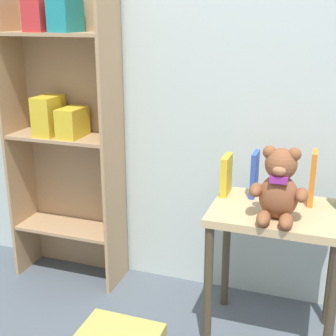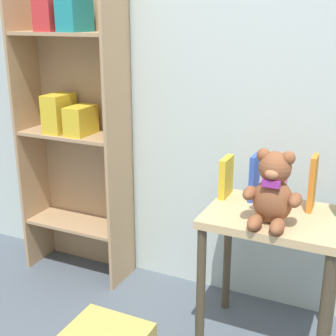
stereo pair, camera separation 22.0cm
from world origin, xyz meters
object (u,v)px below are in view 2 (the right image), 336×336
(display_table, at_px, (273,239))
(teddy_bear, at_px, (273,191))
(book_standing_pink, at_px, (282,184))
(book_standing_orange, at_px, (313,183))
(bookshelf_side, at_px, (75,116))
(book_standing_blue, at_px, (254,177))
(book_standing_yellow, at_px, (226,177))

(display_table, distance_m, teddy_bear, 0.28)
(book_standing_pink, distance_m, book_standing_orange, 0.13)
(display_table, relative_size, book_standing_orange, 2.68)
(display_table, bearing_deg, teddy_bear, -86.79)
(bookshelf_side, height_order, book_standing_blue, bookshelf_side)
(book_standing_blue, height_order, book_standing_orange, book_standing_orange)
(display_table, xyz_separation_m, book_standing_pink, (0.00, 0.12, 0.22))
(book_standing_pink, bearing_deg, display_table, -91.55)
(bookshelf_side, xyz_separation_m, display_table, (1.19, -0.23, -0.40))
(book_standing_yellow, height_order, book_standing_pink, book_standing_pink)
(bookshelf_side, xyz_separation_m, book_standing_pink, (1.19, -0.11, -0.18))
(book_standing_blue, bearing_deg, display_table, -43.67)
(bookshelf_side, relative_size, book_standing_blue, 7.88)
(book_standing_orange, bearing_deg, teddy_bear, -120.79)
(book_standing_yellow, xyz_separation_m, book_standing_orange, (0.39, 0.00, 0.03))
(book_standing_pink, bearing_deg, book_standing_yellow, -178.93)
(teddy_bear, bearing_deg, display_table, 93.21)
(teddy_bear, height_order, book_standing_orange, teddy_bear)
(book_standing_yellow, bearing_deg, book_standing_orange, 0.09)
(display_table, bearing_deg, bookshelf_side, 168.95)
(display_table, relative_size, book_standing_blue, 3.08)
(book_standing_pink, bearing_deg, bookshelf_side, 173.26)
(display_table, relative_size, book_standing_pink, 3.42)
(book_standing_yellow, relative_size, book_standing_orange, 0.77)
(teddy_bear, bearing_deg, book_standing_yellow, 141.03)
(book_standing_blue, bearing_deg, book_standing_pink, -0.67)
(bookshelf_side, height_order, teddy_bear, bookshelf_side)
(display_table, xyz_separation_m, book_standing_blue, (-0.13, 0.13, 0.23))
(book_standing_yellow, distance_m, book_standing_blue, 0.13)
(bookshelf_side, relative_size, book_standing_pink, 8.76)
(bookshelf_side, height_order, book_standing_orange, bookshelf_side)
(book_standing_blue, xyz_separation_m, book_standing_orange, (0.26, -0.01, 0.02))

